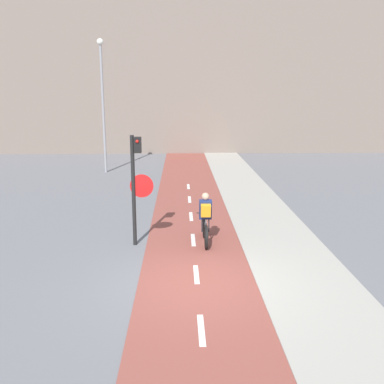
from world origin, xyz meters
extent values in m
plane|color=slate|center=(0.00, 0.00, 0.00)|extent=(120.00, 120.00, 0.00)
cube|color=brown|center=(0.00, 0.00, 0.01)|extent=(2.75, 60.00, 0.02)
cube|color=white|center=(0.00, -2.00, 0.02)|extent=(0.12, 1.10, 0.00)
cube|color=white|center=(0.00, 0.50, 0.02)|extent=(0.12, 1.10, 0.00)
cube|color=white|center=(0.00, 3.00, 0.02)|extent=(0.12, 1.10, 0.00)
cube|color=white|center=(0.00, 5.50, 0.02)|extent=(0.12, 1.10, 0.00)
cube|color=white|center=(0.00, 8.00, 0.02)|extent=(0.12, 1.10, 0.00)
cube|color=white|center=(0.00, 10.50, 0.02)|extent=(0.12, 1.10, 0.00)
cube|color=#A8A399|center=(2.57, 0.00, 0.03)|extent=(2.40, 60.00, 0.05)
cube|color=slate|center=(0.00, 24.38, 5.53)|extent=(60.00, 5.00, 11.06)
cylinder|color=black|center=(-1.71, 2.70, 1.60)|extent=(0.11, 0.11, 3.19)
cube|color=black|center=(-1.55, 2.70, 2.92)|extent=(0.20, 0.20, 0.44)
sphere|color=red|center=(-1.55, 2.59, 3.03)|extent=(0.09, 0.09, 0.09)
cone|color=red|center=(-1.47, 2.69, 1.76)|extent=(0.67, 0.01, 0.67)
cone|color=silver|center=(-1.47, 2.70, 1.76)|extent=(0.60, 0.02, 0.60)
cylinder|color=gray|center=(-4.53, 14.49, 3.41)|extent=(0.14, 0.14, 6.82)
sphere|color=silver|center=(-4.53, 14.49, 6.93)|extent=(0.36, 0.36, 0.36)
cylinder|color=black|center=(0.35, 2.29, 0.35)|extent=(0.07, 0.69, 0.69)
cylinder|color=black|center=(0.35, 3.29, 0.35)|extent=(0.07, 0.69, 0.69)
cylinder|color=slate|center=(0.35, 2.98, 0.53)|extent=(0.04, 0.64, 0.43)
cylinder|color=slate|center=(0.35, 2.52, 0.55)|extent=(0.04, 0.33, 0.45)
cylinder|color=slate|center=(0.35, 2.83, 0.75)|extent=(0.04, 0.92, 0.07)
cylinder|color=slate|center=(0.35, 2.48, 0.34)|extent=(0.04, 0.38, 0.05)
cylinder|color=black|center=(0.35, 3.29, 0.78)|extent=(0.46, 0.03, 0.03)
cube|color=navy|center=(0.35, 2.72, 1.04)|extent=(0.36, 0.31, 0.59)
sphere|color=tan|center=(0.35, 2.76, 1.42)|extent=(0.22, 0.22, 0.22)
cylinder|color=#232328|center=(0.25, 2.68, 0.60)|extent=(0.04, 0.07, 0.44)
cylinder|color=#232328|center=(0.45, 2.68, 0.60)|extent=(0.04, 0.07, 0.44)
cube|color=orange|center=(0.35, 2.54, 1.06)|extent=(0.28, 0.23, 0.39)
camera|label=1|loc=(-0.37, -9.17, 4.33)|focal=40.00mm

